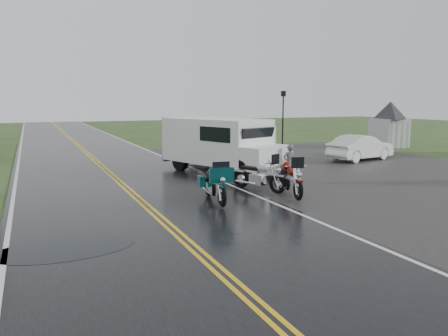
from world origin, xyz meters
The scene contains 11 objects.
ground centered at (0.00, 0.00, 0.00)m, with size 120.00×120.00×0.00m, color #2D471E.
road centered at (0.00, 10.00, 0.02)m, with size 8.00×100.00×0.04m, color black.
parking_pad centered at (11.00, 5.00, 0.01)m, with size 14.00×24.00×0.03m, color black.
visitor_center centered at (20.00, 12.00, 2.40)m, with size 16.00×10.00×4.80m, color #A8AAAD, non-canonical shape.
motorcycle_red centered at (4.65, 0.27, 0.69)m, with size 0.85×2.35×1.39m, color #571309, non-canonical shape.
motorcycle_teal centered at (2.05, 0.45, 0.70)m, with size 0.86×2.35×1.39m, color #053B3B, non-canonical shape.
motorcycle_silver centered at (4.58, 1.45, 0.68)m, with size 0.84×2.30×1.36m, color #B3B4BB, non-canonical shape.
van_white centered at (4.57, 4.25, 1.26)m, with size 2.40×6.41×2.52m, color white, non-canonical shape.
person_at_van centered at (6.40, 3.56, 0.74)m, with size 0.54×0.35×1.47m, color #545459.
sedan_white centered at (13.36, 7.31, 0.68)m, with size 1.44×4.14×1.36m, color white.
lamp_post_far_right centered at (12.75, 14.42, 1.98)m, with size 0.34×0.34×3.96m, color black, non-canonical shape.
Camera 1 is at (-3.15, -11.36, 3.27)m, focal length 35.00 mm.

